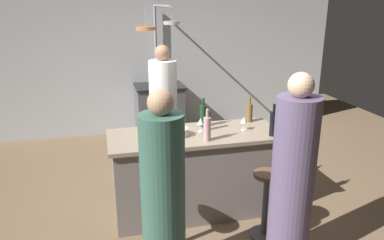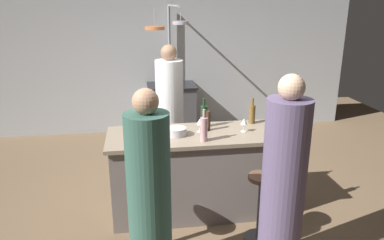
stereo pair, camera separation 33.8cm
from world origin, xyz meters
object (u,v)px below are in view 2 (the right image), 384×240
object	(u,v)px
chef	(170,114)
mixing_bowl_blue	(151,131)
wine_glass_by_chef	(244,122)
pepper_mill	(208,121)
mixing_bowl_steel	(176,131)
bar_stool_left	(149,214)
wine_bottle_dark	(272,126)
wine_bottle_red	(204,116)
stove_range	(172,110)
guest_left	(149,197)
guest_right	(283,184)
wine_bottle_rose	(204,129)
bar_stool_right	(261,205)
wine_bottle_amber	(252,114)
wine_glass_near_right_guest	(200,122)

from	to	relation	value
chef	mixing_bowl_blue	xyz separation A→B (m)	(-0.29, -1.03, 0.14)
wine_glass_by_chef	pepper_mill	bearing A→B (deg)	164.80
chef	mixing_bowl_steel	size ratio (longest dim) A/B	8.19
wine_glass_by_chef	bar_stool_left	bearing A→B (deg)	-149.71
wine_bottle_dark	wine_bottle_red	bearing A→B (deg)	143.41
stove_range	mixing_bowl_steel	world-z (taller)	mixing_bowl_steel
guest_left	wine_glass_by_chef	xyz separation A→B (m)	(1.03, 0.98, 0.25)
chef	guest_right	world-z (taller)	chef
wine_bottle_dark	mixing_bowl_steel	size ratio (longest dim) A/B	1.61
wine_bottle_rose	wine_glass_by_chef	distance (m)	0.51
bar_stool_right	mixing_bowl_blue	world-z (taller)	mixing_bowl_blue
wine_bottle_dark	mixing_bowl_blue	size ratio (longest dim) A/B	2.26
guest_right	wine_glass_by_chef	size ratio (longest dim) A/B	11.62
wine_bottle_amber	mixing_bowl_blue	distance (m)	1.15
chef	wine_bottle_red	bearing A→B (deg)	-71.62
stove_range	guest_left	world-z (taller)	guest_left
pepper_mill	wine_bottle_dark	bearing A→B (deg)	-29.48
wine_bottle_dark	wine_bottle_amber	bearing A→B (deg)	96.40
wine_bottle_amber	wine_bottle_dark	xyz separation A→B (m)	(0.06, -0.49, 0.02)
guest_left	mixing_bowl_blue	world-z (taller)	guest_left
pepper_mill	wine_glass_by_chef	distance (m)	0.38
bar_stool_left	guest_right	xyz separation A→B (m)	(1.09, -0.38, 0.41)
bar_stool_left	wine_glass_by_chef	xyz separation A→B (m)	(1.03, 0.60, 0.63)
guest_left	wine_bottle_red	xyz separation A→B (m)	(0.65, 1.20, 0.27)
stove_range	wine_bottle_rose	xyz separation A→B (m)	(0.06, -2.67, 0.58)
wine_bottle_rose	wine_glass_by_chef	xyz separation A→B (m)	(0.46, 0.21, -0.02)
chef	pepper_mill	xyz separation A→B (m)	(0.32, -1.00, 0.22)
wine_bottle_rose	mixing_bowl_blue	distance (m)	0.58
bar_stool_right	wine_bottle_dark	world-z (taller)	wine_bottle_dark
wine_bottle_rose	wine_bottle_dark	bearing A→B (deg)	-2.11
guest_left	wine_glass_by_chef	bearing A→B (deg)	43.35
guest_left	wine_bottle_amber	size ratio (longest dim) A/B	5.56
stove_range	wine_bottle_amber	size ratio (longest dim) A/B	3.05
mixing_bowl_blue	wine_bottle_amber	bearing A→B (deg)	9.33
wine_bottle_dark	wine_glass_by_chef	distance (m)	0.32
wine_bottle_dark	wine_glass_near_right_guest	world-z (taller)	wine_bottle_dark
stove_range	guest_right	distance (m)	3.52
stove_range	wine_bottle_red	world-z (taller)	wine_bottle_red
bar_stool_right	wine_bottle_dark	xyz separation A→B (m)	(0.21, 0.37, 0.66)
guest_left	wine_bottle_rose	bearing A→B (deg)	53.47
chef	wine_glass_near_right_guest	size ratio (longest dim) A/B	11.64
guest_left	bar_stool_right	size ratio (longest dim) A/B	2.38
wine_bottle_amber	wine_bottle_rose	xyz separation A→B (m)	(-0.63, -0.47, 0.01)
wine_glass_by_chef	mixing_bowl_blue	bearing A→B (deg)	175.58
guest_right	mixing_bowl_blue	size ratio (longest dim) A/B	11.49
guest_left	wine_bottle_rose	world-z (taller)	guest_left
chef	guest_left	bearing A→B (deg)	-99.70
wine_glass_by_chef	mixing_bowl_blue	distance (m)	0.97
guest_left	wine_glass_near_right_guest	world-z (taller)	guest_left
guest_right	pepper_mill	xyz separation A→B (m)	(-0.42, 1.08, 0.22)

